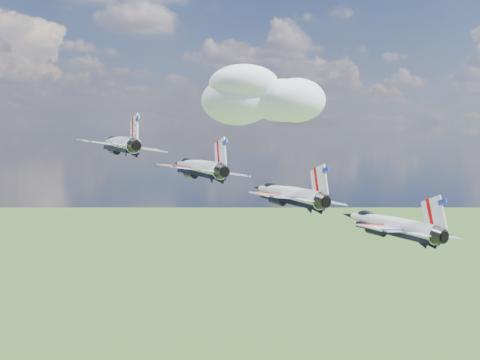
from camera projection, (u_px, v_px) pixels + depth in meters
name	position (u px, v px, depth m)	size (l,w,h in m)	color
cloud_far	(269.00, 93.00, 275.45)	(55.84, 43.87, 21.94)	white
jet_0	(119.00, 144.00, 72.77)	(10.80, 16.00, 4.78)	silver
jet_1	(197.00, 167.00, 68.44)	(10.80, 16.00, 4.78)	silver
jet_2	(286.00, 194.00, 64.11)	(10.80, 16.00, 4.78)	silver
jet_3	(388.00, 224.00, 59.78)	(10.80, 16.00, 4.78)	white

